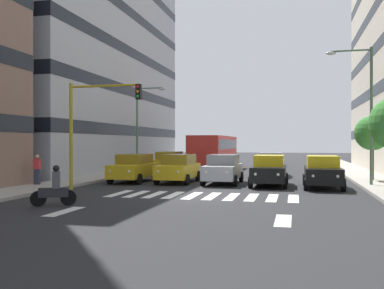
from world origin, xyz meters
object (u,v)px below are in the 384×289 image
object	(u,v)px
bus_behind_traffic	(214,149)
traffic_light_gantry	(90,118)
car_4	(134,168)
street_lamp_right	(142,120)
car_3	(179,168)
street_lamp_left	(364,102)
car_row2_1	(271,164)
car_1	(269,170)
pedestrian_waiting	(37,169)
car_0	(323,171)
motorcycle_with_rider	(54,189)
car_2	(223,169)
car_row2_0	(169,162)
street_tree_1	(372,133)

from	to	relation	value
bus_behind_traffic	traffic_light_gantry	world-z (taller)	traffic_light_gantry
car_4	street_lamp_right	world-z (taller)	street_lamp_right
car_3	street_lamp_left	distance (m)	11.20
car_row2_1	car_1	bearing A→B (deg)	92.40
street_lamp_left	pedestrian_waiting	distance (m)	18.18
street_lamp_right	car_row2_1	bearing A→B (deg)	176.73
car_3	car_row2_1	world-z (taller)	same
car_0	motorcycle_with_rider	distance (m)	13.96
car_2	car_row2_0	xyz separation A→B (m)	(5.61, -7.59, 0.00)
bus_behind_traffic	street_tree_1	size ratio (longest dim) A/B	2.66
car_2	traffic_light_gantry	world-z (taller)	traffic_light_gantry
car_3	street_tree_1	bearing A→B (deg)	-165.12
car_3	car_2	bearing A→B (deg)	178.46
motorcycle_with_rider	street_lamp_right	xyz separation A→B (m)	(2.92, -17.60, 3.61)
car_row2_0	car_2	bearing A→B (deg)	126.46
car_2	street_tree_1	xyz separation A→B (m)	(-8.74, -3.13, 2.13)
bus_behind_traffic	street_lamp_left	distance (m)	16.35
car_0	car_row2_1	size ratio (longest dim) A/B	1.00
car_row2_0	bus_behind_traffic	size ratio (longest dim) A/B	0.42
traffic_light_gantry	motorcycle_with_rider	bearing A→B (deg)	102.68
bus_behind_traffic	street_lamp_left	world-z (taller)	street_lamp_left
car_row2_1	bus_behind_traffic	world-z (taller)	bus_behind_traffic
motorcycle_with_rider	traffic_light_gantry	size ratio (longest dim) A/B	0.29
car_row2_0	car_3	bearing A→B (deg)	110.80
car_2	car_row2_1	world-z (taller)	same
car_1	street_lamp_left	xyz separation A→B (m)	(-5.07, -0.43, 3.76)
motorcycle_with_rider	street_lamp_left	bearing A→B (deg)	-140.95
car_1	street_tree_1	world-z (taller)	street_tree_1
traffic_light_gantry	car_3	bearing A→B (deg)	-122.62
car_row2_1	car_0	bearing A→B (deg)	112.26
car_row2_1	street_tree_1	world-z (taller)	street_tree_1
car_2	car_0	bearing A→B (deg)	168.89
traffic_light_gantry	street_lamp_right	world-z (taller)	street_lamp_right
traffic_light_gantry	street_tree_1	size ratio (longest dim) A/B	1.39
street_tree_1	pedestrian_waiting	size ratio (longest dim) A/B	2.42
car_3	street_lamp_right	world-z (taller)	street_lamp_right
car_3	car_row2_1	xyz separation A→B (m)	(-5.18, -6.52, 0.00)
car_row2_0	street_lamp_left	size ratio (longest dim) A/B	0.59
car_1	street_lamp_right	distance (m)	13.47
bus_behind_traffic	street_lamp_left	bearing A→B (deg)	130.89
car_4	street_tree_1	xyz separation A→B (m)	(-14.30, -3.27, 2.13)
car_2	street_lamp_right	size ratio (longest dim) A/B	0.66
car_row2_0	car_row2_1	xyz separation A→B (m)	(-8.03, 1.00, 0.00)
pedestrian_waiting	car_row2_1	bearing A→B (deg)	-137.54
pedestrian_waiting	street_lamp_right	bearing A→B (deg)	-98.93
pedestrian_waiting	car_row2_0	bearing A→B (deg)	-108.19
car_0	car_2	xyz separation A→B (m)	(5.57, -1.09, 0.00)
car_0	street_lamp_right	distance (m)	16.01
car_0	car_row2_0	distance (m)	14.15
car_2	car_row2_1	size ratio (longest dim) A/B	1.00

